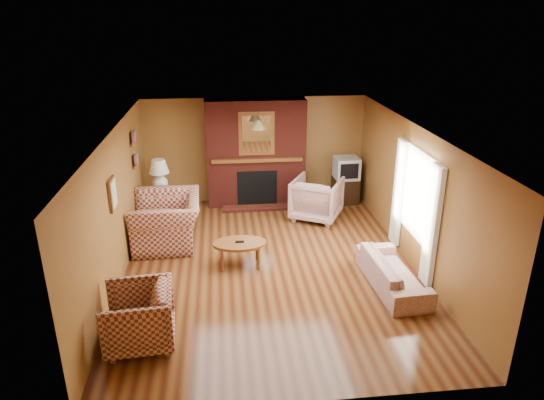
{
  "coord_description": "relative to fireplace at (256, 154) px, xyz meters",
  "views": [
    {
      "loc": [
        -0.77,
        -7.5,
        4.18
      ],
      "look_at": [
        0.1,
        0.6,
        0.99
      ],
      "focal_mm": 32.0,
      "sensor_mm": 36.0,
      "label": 1
    }
  ],
  "objects": [
    {
      "name": "floor",
      "position": [
        0.0,
        -2.98,
        -1.18
      ],
      "size": [
        6.5,
        6.5,
        0.0
      ],
      "primitive_type": "plane",
      "color": "#421E0E",
      "rests_on": "ground"
    },
    {
      "name": "crt_tv",
      "position": [
        2.05,
        -0.19,
        -0.34
      ],
      "size": [
        0.54,
        0.54,
        0.49
      ],
      "color": "#ADB0B5",
      "rests_on": "tv_stand"
    },
    {
      "name": "pendant_light",
      "position": [
        0.0,
        -0.68,
        0.82
      ],
      "size": [
        0.36,
        0.36,
        0.48
      ],
      "color": "black",
      "rests_on": "ceiling"
    },
    {
      "name": "wall_left",
      "position": [
        -2.5,
        -2.98,
        0.02
      ],
      "size": [
        0.0,
        6.5,
        6.5
      ],
      "primitive_type": "plane",
      "rotation": [
        1.57,
        0.0,
        1.57
      ],
      "color": "brown",
      "rests_on": "floor"
    },
    {
      "name": "bookshelf",
      "position": [
        -2.44,
        -1.08,
        0.48
      ],
      "size": [
        0.09,
        0.55,
        0.71
      ],
      "color": "brown",
      "rests_on": "wall_left"
    },
    {
      "name": "fireplace",
      "position": [
        0.0,
        0.0,
        0.0
      ],
      "size": [
        2.2,
        0.82,
        2.4
      ],
      "color": "#5A1A13",
      "rests_on": "floor"
    },
    {
      "name": "botanical_print",
      "position": [
        -2.47,
        -3.28,
        0.37
      ],
      "size": [
        0.05,
        0.4,
        0.5
      ],
      "color": "brown",
      "rests_on": "wall_left"
    },
    {
      "name": "tv_stand",
      "position": [
        2.05,
        -0.18,
        -0.88
      ],
      "size": [
        0.58,
        0.54,
        0.6
      ],
      "primitive_type": "cube",
      "rotation": [
        0.0,
        0.0,
        0.08
      ],
      "color": "black",
      "rests_on": "floor"
    },
    {
      "name": "plaid_armchair",
      "position": [
        -1.95,
        -4.94,
        -0.77
      ],
      "size": [
        0.97,
        0.95,
        0.83
      ],
      "primitive_type": "imported",
      "rotation": [
        0.0,
        0.0,
        -1.49
      ],
      "color": "maroon",
      "rests_on": "floor"
    },
    {
      "name": "floral_armchair",
      "position": [
        1.21,
        -1.03,
        -0.73
      ],
      "size": [
        1.31,
        1.32,
        0.89
      ],
      "primitive_type": "imported",
      "rotation": [
        0.0,
        0.0,
        2.65
      ],
      "color": "beige",
      "rests_on": "floor"
    },
    {
      "name": "coffee_table",
      "position": [
        -0.52,
        -2.94,
        -0.79
      ],
      "size": [
        0.93,
        0.58,
        0.47
      ],
      "color": "brown",
      "rests_on": "floor"
    },
    {
      "name": "plaid_loveseat",
      "position": [
        -1.85,
        -1.91,
        -0.72
      ],
      "size": [
        1.31,
        1.48,
        0.93
      ],
      "primitive_type": "imported",
      "rotation": [
        0.0,
        0.0,
        -1.53
      ],
      "color": "maroon",
      "rests_on": "floor"
    },
    {
      "name": "side_table",
      "position": [
        -2.1,
        -0.53,
        -0.89
      ],
      "size": [
        0.44,
        0.44,
        0.58
      ],
      "primitive_type": "cube",
      "rotation": [
        0.0,
        0.0,
        -0.0
      ],
      "color": "brown",
      "rests_on": "floor"
    },
    {
      "name": "window_right",
      "position": [
        2.45,
        -3.18,
        -0.06
      ],
      "size": [
        0.1,
        1.85,
        2.0
      ],
      "color": "beige",
      "rests_on": "wall_right"
    },
    {
      "name": "ceiling",
      "position": [
        0.0,
        -2.98,
        1.22
      ],
      "size": [
        6.5,
        6.5,
        0.0
      ],
      "primitive_type": "plane",
      "rotation": [
        3.14,
        0.0,
        0.0
      ],
      "color": "silver",
      "rests_on": "wall_back"
    },
    {
      "name": "wall_back",
      "position": [
        0.0,
        0.27,
        0.02
      ],
      "size": [
        6.5,
        0.0,
        6.5
      ],
      "primitive_type": "plane",
      "rotation": [
        1.57,
        0.0,
        0.0
      ],
      "color": "brown",
      "rests_on": "floor"
    },
    {
      "name": "wall_front",
      "position": [
        0.0,
        -6.23,
        0.02
      ],
      "size": [
        6.5,
        0.0,
        6.5
      ],
      "primitive_type": "plane",
      "rotation": [
        -1.57,
        0.0,
        0.0
      ],
      "color": "brown",
      "rests_on": "floor"
    },
    {
      "name": "wall_right",
      "position": [
        2.5,
        -2.98,
        0.02
      ],
      "size": [
        0.0,
        6.5,
        6.5
      ],
      "primitive_type": "plane",
      "rotation": [
        1.57,
        0.0,
        -1.57
      ],
      "color": "brown",
      "rests_on": "floor"
    },
    {
      "name": "floral_sofa",
      "position": [
        1.9,
        -3.9,
        -0.93
      ],
      "size": [
        0.77,
        1.76,
        0.5
      ],
      "primitive_type": "imported",
      "rotation": [
        0.0,
        0.0,
        1.63
      ],
      "color": "beige",
      "rests_on": "floor"
    },
    {
      "name": "table_lamp",
      "position": [
        -2.1,
        -0.53,
        -0.21
      ],
      "size": [
        0.42,
        0.42,
        0.69
      ],
      "color": "silver",
      "rests_on": "side_table"
    }
  ]
}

